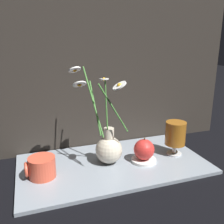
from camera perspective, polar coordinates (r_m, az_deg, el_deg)
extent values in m
plane|color=black|center=(0.93, 0.25, -12.11)|extent=(6.00, 6.00, 0.00)
cube|color=gray|center=(0.93, 0.25, -11.79)|extent=(0.67, 0.36, 0.01)
cube|color=#2D2823|center=(1.01, -3.67, 22.35)|extent=(1.17, 0.02, 1.10)
sphere|color=beige|center=(0.90, -0.72, -8.69)|extent=(0.10, 0.10, 0.10)
cylinder|color=beige|center=(0.88, -0.73, -5.16)|extent=(0.04, 0.04, 0.05)
cylinder|color=#4C8E3D|center=(0.80, 0.39, 0.75)|extent=(0.10, 0.01, 0.17)
cylinder|color=white|center=(0.74, 1.72, 6.06)|extent=(0.04, 0.04, 0.03)
sphere|color=gold|center=(0.74, 1.72, 6.06)|extent=(0.02, 0.02, 0.02)
cylinder|color=#4C8E3D|center=(0.81, -4.36, 2.48)|extent=(0.04, 0.12, 0.21)
cylinder|color=white|center=(0.76, -8.54, 9.55)|extent=(0.05, 0.04, 0.02)
sphere|color=gold|center=(0.76, -8.54, 9.55)|extent=(0.01, 0.01, 0.01)
cylinder|color=#4C8E3D|center=(0.83, -3.93, 1.07)|extent=(0.01, 0.10, 0.16)
cylinder|color=white|center=(0.80, -7.43, 6.32)|extent=(0.05, 0.04, 0.03)
sphere|color=gold|center=(0.80, -7.43, 6.32)|extent=(0.02, 0.02, 0.02)
cylinder|color=#4C8E3D|center=(0.84, -1.33, 1.75)|extent=(0.01, 0.02, 0.17)
cylinder|color=white|center=(0.82, -1.96, 7.57)|extent=(0.03, 0.03, 0.01)
sphere|color=gold|center=(0.82, -1.96, 7.57)|extent=(0.01, 0.01, 0.01)
cylinder|color=#DB5138|center=(0.85, -15.69, -12.04)|extent=(0.09, 0.09, 0.07)
torus|color=#DB5138|center=(0.85, -19.01, -12.34)|extent=(0.01, 0.05, 0.05)
cylinder|color=silver|center=(1.01, 13.97, -9.17)|extent=(0.06, 0.06, 0.01)
cylinder|color=silver|center=(1.01, 14.05, -8.08)|extent=(0.01, 0.01, 0.04)
cylinder|color=#935619|center=(0.98, 14.30, -4.73)|extent=(0.08, 0.08, 0.09)
cylinder|color=white|center=(0.94, 7.25, -10.86)|extent=(0.09, 0.09, 0.01)
sphere|color=red|center=(0.92, 7.35, -8.50)|extent=(0.08, 0.08, 0.08)
cylinder|color=#4C3819|center=(0.90, 7.44, -6.10)|extent=(0.00, 0.00, 0.01)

